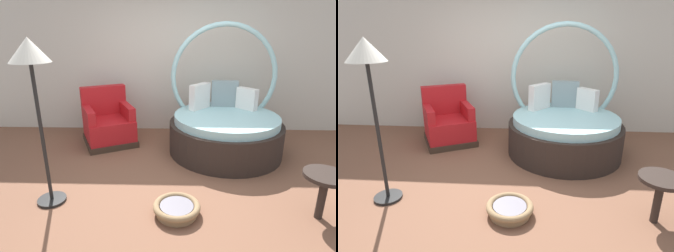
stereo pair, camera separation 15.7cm
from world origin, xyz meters
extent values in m
cube|color=brown|center=(0.00, 0.00, -0.01)|extent=(8.00, 8.00, 0.02)
cube|color=beige|center=(0.00, 2.15, 1.40)|extent=(8.00, 0.12, 2.80)
cylinder|color=#2D231E|center=(0.78, 1.02, 0.25)|extent=(1.75, 1.75, 0.50)
cylinder|color=#9ED1D6|center=(0.78, 1.02, 0.56)|extent=(1.61, 1.61, 0.12)
torus|color=#9ED1D6|center=(0.78, 1.50, 1.12)|extent=(1.74, 0.08, 1.74)
cube|color=white|center=(1.16, 1.37, 0.79)|extent=(0.33, 0.34, 0.35)
cube|color=gray|center=(0.82, 1.55, 0.84)|extent=(0.44, 0.15, 0.44)
cube|color=white|center=(0.39, 1.38, 0.82)|extent=(0.37, 0.39, 0.41)
cube|color=#38281E|center=(-1.13, 1.33, 0.05)|extent=(1.06, 1.06, 0.10)
cube|color=red|center=(-1.13, 1.33, 0.27)|extent=(1.01, 1.01, 0.34)
cube|color=red|center=(-1.27, 1.61, 0.69)|extent=(0.75, 0.47, 0.50)
cube|color=red|center=(-1.42, 1.19, 0.55)|extent=(0.40, 0.67, 0.22)
cube|color=red|center=(-0.85, 1.47, 0.55)|extent=(0.40, 0.67, 0.22)
cylinder|color=#8E704C|center=(0.02, -0.62, 0.03)|extent=(0.44, 0.44, 0.06)
torus|color=#8E704C|center=(0.02, -0.62, 0.10)|extent=(0.51, 0.51, 0.07)
cylinder|color=slate|center=(0.02, -0.62, 0.08)|extent=(0.36, 0.36, 0.05)
cylinder|color=#2D231E|center=(1.52, -0.63, 0.24)|extent=(0.08, 0.08, 0.48)
cylinder|color=#2D231E|center=(1.52, -0.63, 0.50)|extent=(0.44, 0.44, 0.04)
cylinder|color=black|center=(-1.42, -0.42, 0.01)|extent=(0.32, 0.32, 0.03)
cylinder|color=black|center=(-1.42, -0.42, 0.81)|extent=(0.04, 0.04, 1.55)
cone|color=beige|center=(-1.42, -0.42, 1.70)|extent=(0.40, 0.40, 0.24)
camera|label=1|loc=(0.01, -3.20, 1.92)|focal=30.47mm
camera|label=2|loc=(0.17, -3.19, 1.92)|focal=30.47mm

